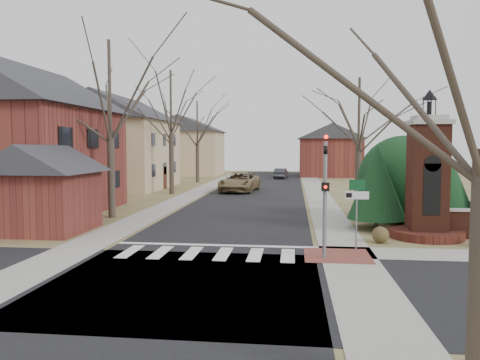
# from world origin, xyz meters

# --- Properties ---
(ground) EXTENTS (120.00, 120.00, 0.00)m
(ground) POSITION_xyz_m (0.00, 0.00, 0.00)
(ground) COLOR brown
(ground) RESTS_ON ground
(main_street) EXTENTS (8.00, 70.00, 0.01)m
(main_street) POSITION_xyz_m (0.00, 22.00, 0.01)
(main_street) COLOR black
(main_street) RESTS_ON ground
(cross_street) EXTENTS (120.00, 8.00, 0.01)m
(cross_street) POSITION_xyz_m (0.00, -3.00, 0.01)
(cross_street) COLOR black
(cross_street) RESTS_ON ground
(crosswalk_zone) EXTENTS (8.00, 2.20, 0.02)m
(crosswalk_zone) POSITION_xyz_m (0.00, 0.80, 0.01)
(crosswalk_zone) COLOR silver
(crosswalk_zone) RESTS_ON ground
(stop_bar) EXTENTS (8.00, 0.35, 0.02)m
(stop_bar) POSITION_xyz_m (0.00, 2.30, 0.01)
(stop_bar) COLOR silver
(stop_bar) RESTS_ON ground
(sidewalk_right_main) EXTENTS (2.00, 60.00, 0.02)m
(sidewalk_right_main) POSITION_xyz_m (5.20, 22.00, 0.01)
(sidewalk_right_main) COLOR gray
(sidewalk_right_main) RESTS_ON ground
(sidewalk_left) EXTENTS (2.00, 60.00, 0.02)m
(sidewalk_left) POSITION_xyz_m (-5.20, 22.00, 0.01)
(sidewalk_left) COLOR gray
(sidewalk_left) RESTS_ON ground
(curb_apron) EXTENTS (2.40, 2.40, 0.02)m
(curb_apron) POSITION_xyz_m (4.80, 1.00, 0.01)
(curb_apron) COLOR brown
(curb_apron) RESTS_ON ground
(traffic_signal_pole) EXTENTS (0.28, 0.41, 4.50)m
(traffic_signal_pole) POSITION_xyz_m (4.30, 0.57, 2.59)
(traffic_signal_pole) COLOR slate
(traffic_signal_pole) RESTS_ON ground
(sign_post) EXTENTS (0.90, 0.07, 2.75)m
(sign_post) POSITION_xyz_m (5.59, 1.99, 1.95)
(sign_post) COLOR slate
(sign_post) RESTS_ON ground
(brick_gate_monument) EXTENTS (3.20, 3.20, 6.47)m
(brick_gate_monument) POSITION_xyz_m (9.00, 4.99, 2.17)
(brick_gate_monument) COLOR #4E2417
(brick_gate_monument) RESTS_ON ground
(house_brick_left) EXTENTS (9.80, 11.80, 9.42)m
(house_brick_left) POSITION_xyz_m (-13.01, 9.99, 4.66)
(house_brick_left) COLOR maroon
(house_brick_left) RESTS_ON ground
(house_stucco_left) EXTENTS (9.80, 12.80, 9.28)m
(house_stucco_left) POSITION_xyz_m (-13.50, 27.00, 4.59)
(house_stucco_left) COLOR tan
(house_stucco_left) RESTS_ON ground
(garage_left) EXTENTS (4.80, 4.80, 4.29)m
(garage_left) POSITION_xyz_m (-8.52, 4.49, 2.24)
(garage_left) COLOR maroon
(garage_left) RESTS_ON ground
(house_distant_left) EXTENTS (10.80, 8.80, 8.53)m
(house_distant_left) POSITION_xyz_m (-12.01, 48.00, 4.25)
(house_distant_left) COLOR tan
(house_distant_left) RESTS_ON ground
(house_distant_right) EXTENTS (8.80, 8.80, 7.30)m
(house_distant_right) POSITION_xyz_m (7.99, 47.99, 3.65)
(house_distant_right) COLOR maroon
(house_distant_right) RESTS_ON ground
(evergreen_near) EXTENTS (2.80, 2.80, 4.10)m
(evergreen_near) POSITION_xyz_m (7.20, 7.00, 2.30)
(evergreen_near) COLOR #473D33
(evergreen_near) RESTS_ON ground
(evergreen_mid) EXTENTS (3.40, 3.40, 4.70)m
(evergreen_mid) POSITION_xyz_m (10.50, 8.20, 2.60)
(evergreen_mid) COLOR #473D33
(evergreen_mid) RESTS_ON ground
(evergreen_mass) EXTENTS (4.80, 4.80, 4.80)m
(evergreen_mass) POSITION_xyz_m (9.00, 9.50, 2.40)
(evergreen_mass) COLOR black
(evergreen_mass) RESTS_ON ground
(bare_tree_0) EXTENTS (8.05, 8.05, 11.15)m
(bare_tree_0) POSITION_xyz_m (-7.00, 9.00, 7.70)
(bare_tree_0) COLOR #473D33
(bare_tree_0) RESTS_ON ground
(bare_tree_1) EXTENTS (8.40, 8.40, 11.64)m
(bare_tree_1) POSITION_xyz_m (-7.00, 22.00, 8.03)
(bare_tree_1) COLOR #473D33
(bare_tree_1) RESTS_ON ground
(bare_tree_2) EXTENTS (7.35, 7.35, 10.19)m
(bare_tree_2) POSITION_xyz_m (-7.50, 35.00, 7.03)
(bare_tree_2) COLOR #473D33
(bare_tree_2) RESTS_ON ground
(bare_tree_3) EXTENTS (7.00, 7.00, 9.70)m
(bare_tree_3) POSITION_xyz_m (7.50, 16.00, 6.69)
(bare_tree_3) COLOR #473D33
(bare_tree_3) RESTS_ON ground
(pickup_truck) EXTENTS (3.43, 6.40, 1.71)m
(pickup_truck) POSITION_xyz_m (-1.60, 24.90, 0.85)
(pickup_truck) COLOR olive
(pickup_truck) RESTS_ON ground
(distant_car) EXTENTS (1.80, 3.99, 1.27)m
(distant_car) POSITION_xyz_m (1.60, 42.44, 0.64)
(distant_car) COLOR #373940
(distant_car) RESTS_ON ground
(dry_shrub_left) EXTENTS (0.70, 0.70, 0.70)m
(dry_shrub_left) POSITION_xyz_m (6.80, 3.56, 0.35)
(dry_shrub_left) COLOR brown
(dry_shrub_left) RESTS_ON ground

